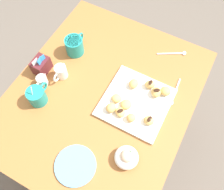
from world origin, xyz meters
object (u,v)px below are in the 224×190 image
at_px(beignet_9, 117,98).
at_px(beignet_0, 111,108).
at_px(beignet_4, 149,120).
at_px(beignet_5, 134,84).
at_px(coffee_mug_teal_left, 37,96).
at_px(sugar_caddy, 41,65).
at_px(pastry_plate_square, 136,102).
at_px(beignet_1, 126,105).
at_px(beignet_8, 166,91).
at_px(beignet_2, 131,118).
at_px(chocolate_sauce_pitcher, 42,81).
at_px(coffee_mug_teal_right, 75,45).
at_px(beignet_7, 150,85).
at_px(saucer_sky_left, 75,165).
at_px(ice_cream_bowl, 127,157).
at_px(dining_table, 102,106).
at_px(cream_pitcher_white, 61,72).
at_px(beignet_6, 156,92).
at_px(beignet_3, 120,112).

bearing_deg(beignet_9, beignet_0, -178.86).
height_order(beignet_4, beignet_5, beignet_5).
relative_size(coffee_mug_teal_left, sugar_caddy, 1.25).
xyz_separation_m(pastry_plate_square, beignet_4, (-0.07, -0.10, 0.02)).
relative_size(beignet_1, beignet_8, 1.07).
xyz_separation_m(beignet_2, beignet_9, (0.06, 0.11, -0.00)).
bearing_deg(beignet_4, chocolate_sauce_pitcher, 95.68).
distance_m(beignet_4, beignet_5, 0.20).
relative_size(coffee_mug_teal_right, beignet_7, 2.74).
xyz_separation_m(coffee_mug_teal_left, saucer_sky_left, (-0.19, -0.33, -0.04)).
bearing_deg(beignet_8, beignet_7, 92.32).
xyz_separation_m(sugar_caddy, saucer_sky_left, (-0.34, -0.41, -0.04)).
distance_m(ice_cream_bowl, chocolate_sauce_pitcher, 0.56).
distance_m(dining_table, cream_pitcher_white, 0.29).
xyz_separation_m(dining_table, beignet_4, (-0.03, -0.27, 0.16)).
height_order(beignet_6, beignet_7, beignet_7).
relative_size(dining_table, ice_cream_bowl, 9.97).
distance_m(beignet_2, beignet_6, 0.18).
height_order(cream_pitcher_white, beignet_9, cream_pitcher_white).
bearing_deg(saucer_sky_left, cream_pitcher_white, 40.43).
xyz_separation_m(dining_table, cream_pitcher_white, (0.00, 0.24, 0.17)).
distance_m(beignet_0, beignet_8, 0.28).
bearing_deg(beignet_2, ice_cream_bowl, -160.27).
bearing_deg(beignet_1, beignet_0, 131.76).
bearing_deg(beignet_8, dining_table, 118.99).
height_order(saucer_sky_left, beignet_5, beignet_5).
distance_m(cream_pitcher_white, sugar_caddy, 0.11).
xyz_separation_m(beignet_7, beignet_8, (0.00, -0.08, -0.00)).
height_order(saucer_sky_left, beignet_3, beignet_3).
bearing_deg(coffee_mug_teal_right, beignet_1, -113.97).
bearing_deg(beignet_4, beignet_8, -3.09).
bearing_deg(coffee_mug_teal_left, chocolate_sauce_pitcher, 23.63).
relative_size(dining_table, beignet_2, 24.19).
distance_m(coffee_mug_teal_right, saucer_sky_left, 0.62).
distance_m(beignet_7, beignet_9, 0.18).
xyz_separation_m(coffee_mug_teal_left, ice_cream_bowl, (-0.06, -0.51, -0.01)).
xyz_separation_m(pastry_plate_square, cream_pitcher_white, (-0.04, 0.41, 0.03)).
bearing_deg(chocolate_sauce_pitcher, saucer_sky_left, -126.85).
bearing_deg(saucer_sky_left, beignet_1, -11.06).
bearing_deg(beignet_0, dining_table, 57.59).
relative_size(dining_table, pastry_plate_square, 3.36).
relative_size(dining_table, beignet_9, 21.97).
relative_size(beignet_3, beignet_4, 1.10).
distance_m(beignet_6, beignet_9, 0.20).
bearing_deg(saucer_sky_left, coffee_mug_teal_left, 60.19).
distance_m(coffee_mug_teal_right, beignet_1, 0.43).
distance_m(dining_table, beignet_1, 0.21).
xyz_separation_m(cream_pitcher_white, beignet_6, (0.12, -0.47, -0.00)).
bearing_deg(beignet_8, beignet_9, 127.00).
bearing_deg(beignet_0, beignet_5, -12.50).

